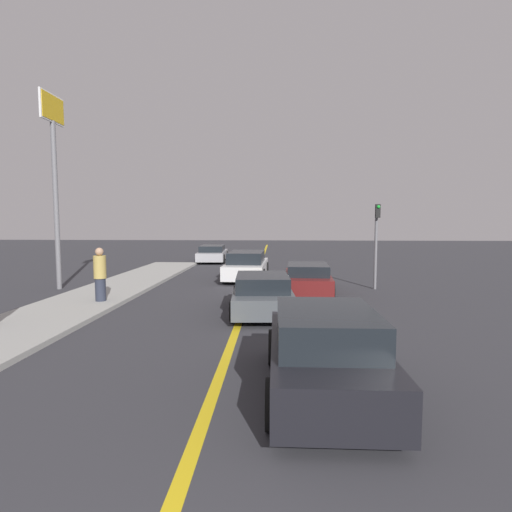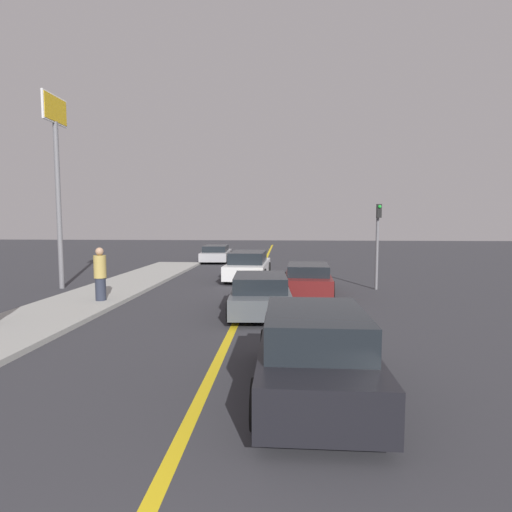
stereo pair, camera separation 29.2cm
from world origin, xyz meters
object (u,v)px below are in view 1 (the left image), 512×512
pedestrian_mid_group (100,275)px  car_oncoming_far (213,254)px  traffic_light (376,237)px  roadside_sign (54,152)px  car_far_distant (307,278)px  car_parked_left_lot (247,265)px  car_near_right_lane (325,353)px  car_ahead_center (263,294)px

pedestrian_mid_group → car_oncoming_far: bearing=84.4°
pedestrian_mid_group → traffic_light: bearing=19.8°
pedestrian_mid_group → roadside_sign: 6.32m
car_far_distant → car_oncoming_far: bearing=117.7°
pedestrian_mid_group → roadside_sign: bearing=135.6°
traffic_light → car_oncoming_far: bearing=127.3°
traffic_light → car_parked_left_lot: bearing=153.3°
car_near_right_lane → car_far_distant: size_ratio=0.99×
car_parked_left_lot → car_far_distant: bearing=-52.6°
car_ahead_center → car_parked_left_lot: bearing=94.7°
car_near_right_lane → car_oncoming_far: (-5.20, 21.44, -0.11)m
car_parked_left_lot → pedestrian_mid_group: size_ratio=2.71×
car_ahead_center → roadside_sign: roadside_sign is taller
car_ahead_center → car_far_distant: size_ratio=0.98×
car_near_right_lane → car_ahead_center: (-1.19, 5.70, -0.10)m
roadside_sign → car_parked_left_lot: bearing=23.7°
car_near_right_lane → car_parked_left_lot: bearing=99.6°
car_near_right_lane → roadside_sign: size_ratio=0.50×
car_near_right_lane → car_ahead_center: car_near_right_lane is taller
car_oncoming_far → car_parked_left_lot: bearing=-73.3°
pedestrian_mid_group → roadside_sign: (-3.12, 3.05, 4.58)m
car_ahead_center → roadside_sign: 10.72m
car_ahead_center → car_oncoming_far: (-4.01, 15.74, -0.01)m
car_near_right_lane → traffic_light: traffic_light is taller
car_parked_left_lot → pedestrian_mid_group: pedestrian_mid_group is taller
car_oncoming_far → roadside_sign: bearing=-114.2°
traffic_light → roadside_sign: size_ratio=0.44×
car_oncoming_far → roadside_sign: size_ratio=0.62×
car_near_right_lane → roadside_sign: 14.62m
car_far_distant → traffic_light: 3.42m
pedestrian_mid_group → car_far_distant: bearing=20.4°
car_ahead_center → car_oncoming_far: 16.25m
car_ahead_center → car_oncoming_far: car_ahead_center is taller
car_ahead_center → car_far_distant: 3.95m
car_ahead_center → car_far_distant: car_ahead_center is taller
car_ahead_center → pedestrian_mid_group: 5.57m
car_near_right_lane → roadside_sign: bearing=135.3°
car_near_right_lane → car_parked_left_lot: (-2.19, 13.01, -0.02)m
car_parked_left_lot → traffic_light: 6.37m
pedestrian_mid_group → traffic_light: traffic_light is taller
car_far_distant → roadside_sign: (-10.24, 0.41, 5.03)m
roadside_sign → car_far_distant: bearing=-2.3°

